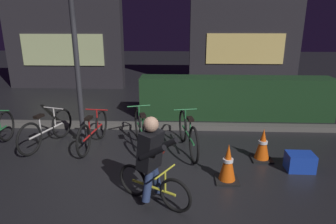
# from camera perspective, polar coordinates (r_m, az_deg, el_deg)

# --- Properties ---
(ground_plane) EXTENTS (40.00, 40.00, 0.00)m
(ground_plane) POSITION_cam_1_polar(r_m,az_deg,el_deg) (4.91, -2.69, -12.17)
(ground_plane) COLOR black
(sidewalk_curb) EXTENTS (12.00, 0.24, 0.12)m
(sidewalk_curb) POSITION_cam_1_polar(r_m,az_deg,el_deg) (6.88, -1.10, -2.70)
(sidewalk_curb) COLOR #56544F
(sidewalk_curb) RESTS_ON ground
(hedge_row) EXTENTS (4.80, 0.70, 1.05)m
(hedge_row) POSITION_cam_1_polar(r_m,az_deg,el_deg) (7.72, 12.77, 2.70)
(hedge_row) COLOR #19381C
(hedge_row) RESTS_ON ground
(storefront_left) EXTENTS (4.19, 0.54, 4.19)m
(storefront_left) POSITION_cam_1_polar(r_m,az_deg,el_deg) (11.54, -19.49, 14.70)
(storefront_left) COLOR #262328
(storefront_left) RESTS_ON ground
(storefront_right) EXTENTS (4.05, 0.54, 4.92)m
(storefront_right) POSITION_cam_1_polar(r_m,az_deg,el_deg) (11.69, 14.75, 16.92)
(storefront_right) COLOR #262328
(storefront_right) RESTS_ON ground
(street_post) EXTENTS (0.10, 0.10, 2.79)m
(street_post) POSITION_cam_1_polar(r_m,az_deg,el_deg) (5.88, -16.92, 6.59)
(street_post) COLOR #2D2D33
(street_post) RESTS_ON ground
(parked_bike_left_mid) EXTENTS (0.53, 1.51, 0.72)m
(parked_bike_left_mid) POSITION_cam_1_polar(r_m,az_deg,el_deg) (6.35, -22.29, -3.20)
(parked_bike_left_mid) COLOR black
(parked_bike_left_mid) RESTS_ON ground
(parked_bike_center_left) EXTENTS (0.46, 1.52, 0.70)m
(parked_bike_center_left) POSITION_cam_1_polar(r_m,az_deg,el_deg) (6.02, -14.21, -3.61)
(parked_bike_center_left) COLOR black
(parked_bike_center_left) RESTS_ON ground
(parked_bike_center_right) EXTENTS (0.57, 1.67, 0.80)m
(parked_bike_center_right) POSITION_cam_1_polar(r_m,az_deg,el_deg) (5.76, -5.09, -3.66)
(parked_bike_center_right) COLOR black
(parked_bike_center_right) RESTS_ON ground
(parked_bike_right_mid) EXTENTS (0.46, 1.63, 0.76)m
(parked_bike_right_mid) POSITION_cam_1_polar(r_m,az_deg,el_deg) (5.65, 3.85, -4.23)
(parked_bike_right_mid) COLOR black
(parked_bike_right_mid) RESTS_ON ground
(traffic_cone_near) EXTENTS (0.36, 0.36, 0.62)m
(traffic_cone_near) POSITION_cam_1_polar(r_m,az_deg,el_deg) (4.72, 11.43, -9.68)
(traffic_cone_near) COLOR black
(traffic_cone_near) RESTS_ON ground
(traffic_cone_far) EXTENTS (0.36, 0.36, 0.59)m
(traffic_cone_far) POSITION_cam_1_polar(r_m,az_deg,el_deg) (5.57, 17.75, -6.04)
(traffic_cone_far) COLOR black
(traffic_cone_far) RESTS_ON ground
(blue_crate) EXTENTS (0.44, 0.33, 0.30)m
(blue_crate) POSITION_cam_1_polar(r_m,az_deg,el_deg) (5.47, 24.03, -8.76)
(blue_crate) COLOR #193DB7
(blue_crate) RESTS_ON ground
(cyclist) EXTENTS (1.05, 0.69, 1.25)m
(cyclist) POSITION_cam_1_polar(r_m,az_deg,el_deg) (3.99, -3.02, -9.28)
(cyclist) COLOR black
(cyclist) RESTS_ON ground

